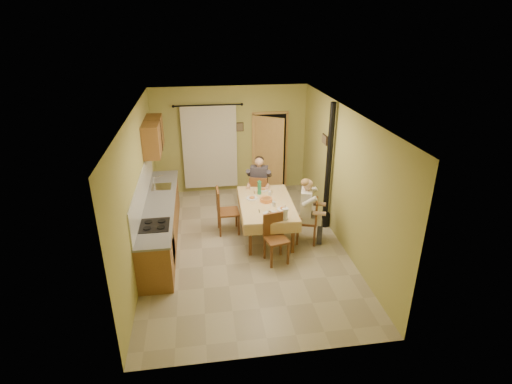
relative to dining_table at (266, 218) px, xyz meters
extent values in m
cube|color=tan|center=(-0.52, -0.40, -0.38)|extent=(4.00, 6.00, 0.01)
cube|color=tan|center=(-0.52, 2.60, 1.02)|extent=(4.00, 0.04, 2.80)
cube|color=tan|center=(-0.52, -3.40, 1.02)|extent=(4.00, 0.04, 2.80)
cube|color=tan|center=(-2.52, -0.40, 1.02)|extent=(0.04, 6.00, 2.80)
cube|color=tan|center=(1.48, -0.40, 1.02)|extent=(0.04, 6.00, 2.80)
cube|color=white|center=(-0.52, -0.40, 2.42)|extent=(4.00, 6.00, 0.04)
cube|color=brown|center=(-2.22, 0.00, 0.06)|extent=(0.60, 3.60, 0.88)
cube|color=gray|center=(-2.22, 0.00, 0.52)|extent=(0.64, 3.64, 0.04)
cube|color=white|center=(-2.50, 0.00, 0.85)|extent=(0.02, 3.60, 0.66)
cube|color=silver|center=(-2.22, 0.80, 0.54)|extent=(0.42, 0.42, 0.03)
cube|color=black|center=(-2.22, -1.00, 0.55)|extent=(0.52, 0.56, 0.02)
cube|color=black|center=(-1.92, -1.00, 0.07)|extent=(0.01, 0.55, 0.55)
cube|color=brown|center=(-2.34, 1.30, 1.57)|extent=(0.35, 1.40, 0.70)
cylinder|color=black|center=(-1.07, 2.48, 1.97)|extent=(1.70, 0.04, 0.04)
cube|color=silver|center=(-1.07, 2.50, 0.87)|extent=(1.40, 0.06, 2.20)
cube|color=black|center=(0.53, 2.58, 0.65)|extent=(0.84, 0.03, 2.06)
cube|color=tan|center=(0.08, 2.57, 0.65)|extent=(0.06, 0.06, 2.12)
cube|color=tan|center=(0.98, 2.57, 0.65)|extent=(0.06, 0.06, 2.12)
cube|color=tan|center=(0.53, 2.57, 1.71)|extent=(0.96, 0.06, 0.06)
cube|color=tan|center=(0.47, 2.34, 0.64)|extent=(0.71, 0.48, 2.04)
cube|color=#D8B578|center=(0.00, 0.00, 0.36)|extent=(1.18, 1.91, 0.04)
cube|color=#D8B578|center=(-0.03, -0.93, 0.25)|extent=(1.11, 0.05, 0.22)
cube|color=#D8B578|center=(0.03, 0.93, 0.25)|extent=(1.11, 0.05, 0.22)
cube|color=#D8B578|center=(-0.56, 0.02, 0.25)|extent=(0.08, 1.87, 0.22)
cube|color=#D8B578|center=(0.56, -0.02, 0.25)|extent=(0.08, 1.87, 0.22)
cylinder|color=white|center=(0.04, 0.66, 0.39)|extent=(0.25, 0.25, 0.02)
ellipsoid|color=#CC7233|center=(0.04, 0.66, 0.41)|extent=(0.12, 0.12, 0.05)
cylinder|color=white|center=(0.00, -0.63, 0.39)|extent=(0.25, 0.25, 0.02)
ellipsoid|color=#CC7233|center=(0.00, -0.63, 0.41)|extent=(0.12, 0.12, 0.05)
cylinder|color=white|center=(0.28, -0.38, 0.39)|extent=(0.25, 0.25, 0.02)
ellipsoid|color=#CC7233|center=(0.28, -0.38, 0.41)|extent=(0.12, 0.12, 0.05)
cylinder|color=white|center=(-0.28, 0.23, 0.39)|extent=(0.25, 0.25, 0.02)
ellipsoid|color=#CC7233|center=(-0.28, 0.23, 0.41)|extent=(0.12, 0.12, 0.05)
cylinder|color=#FC9144|center=(0.00, 0.05, 0.42)|extent=(0.26, 0.26, 0.08)
cylinder|color=white|center=(-0.02, -0.55, 0.39)|extent=(0.28, 0.28, 0.02)
cube|color=tan|center=(-0.03, -0.52, 0.41)|extent=(0.05, 0.07, 0.03)
cube|color=tan|center=(-0.04, -0.55, 0.41)|extent=(0.07, 0.07, 0.03)
cube|color=tan|center=(-0.02, -0.50, 0.41)|extent=(0.07, 0.06, 0.03)
cylinder|color=silver|center=(0.12, -0.19, 0.43)|extent=(0.07, 0.07, 0.10)
cylinder|color=silver|center=(0.13, 0.33, 0.43)|extent=(0.07, 0.07, 0.10)
cylinder|color=white|center=(0.22, -0.81, 0.50)|extent=(0.11, 0.11, 0.22)
cylinder|color=silver|center=(0.22, -0.81, 0.53)|extent=(0.02, 0.02, 0.30)
cube|color=brown|center=(0.00, 1.05, 0.10)|extent=(0.51, 0.51, 0.04)
cube|color=brown|center=(-0.05, 0.87, 0.36)|extent=(0.41, 0.15, 0.48)
cube|color=brown|center=(0.01, -1.08, 0.10)|extent=(0.48, 0.48, 0.04)
cube|color=brown|center=(-0.03, -0.91, 0.35)|extent=(0.40, 0.13, 0.46)
cube|color=brown|center=(0.78, -0.43, 0.10)|extent=(0.51, 0.51, 0.04)
cube|color=brown|center=(0.96, -0.49, 0.35)|extent=(0.16, 0.40, 0.47)
cube|color=brown|center=(-0.80, 0.23, 0.10)|extent=(0.47, 0.47, 0.04)
cube|color=brown|center=(-1.01, 0.22, 0.38)|extent=(0.05, 0.46, 0.53)
cube|color=#38333D|center=(-0.02, 0.96, 0.18)|extent=(0.45, 0.48, 0.16)
cube|color=#38333D|center=(0.01, 1.08, 0.53)|extent=(0.44, 0.32, 0.54)
sphere|color=tan|center=(0.01, 1.07, 0.92)|extent=(0.21, 0.21, 0.21)
ellipsoid|color=black|center=(0.02, 1.11, 0.96)|extent=(0.21, 0.21, 0.16)
cube|color=silver|center=(0.87, -0.46, 0.18)|extent=(0.49, 0.46, 0.16)
cube|color=silver|center=(0.75, -0.42, 0.53)|extent=(0.33, 0.45, 0.54)
sphere|color=tan|center=(0.76, -0.43, 0.92)|extent=(0.21, 0.21, 0.21)
ellipsoid|color=olive|center=(0.72, -0.41, 0.96)|extent=(0.21, 0.21, 0.16)
cylinder|color=black|center=(1.38, 0.20, 1.02)|extent=(0.12, 0.12, 2.80)
cylinder|color=black|center=(1.38, 0.20, -0.23)|extent=(0.24, 0.24, 0.30)
cube|color=black|center=(-0.27, 2.57, 1.37)|extent=(0.19, 0.03, 0.23)
cube|color=brown|center=(1.45, 0.80, 1.47)|extent=(0.03, 0.31, 0.21)
camera|label=1|loc=(-1.34, -7.53, 3.98)|focal=28.00mm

